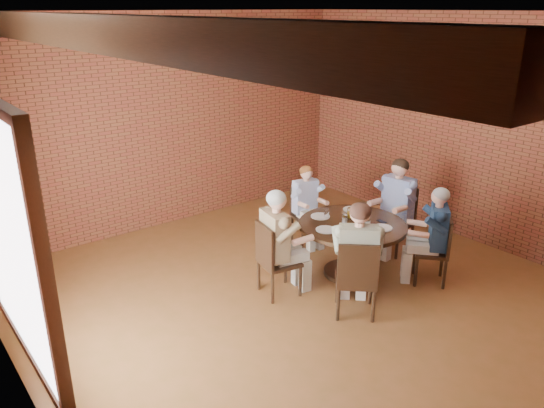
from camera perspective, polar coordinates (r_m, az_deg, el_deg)
floor at (r=6.69m, az=4.69°, el=-10.62°), size 7.00×7.00×0.00m
ceiling at (r=5.74m, az=5.72°, el=19.89°), size 7.00×7.00×0.00m
wall_back at (r=8.80m, az=-10.73°, el=8.66°), size 7.00×0.00×7.00m
wall_left at (r=4.57m, az=-26.33°, el=-4.30°), size 0.00×7.00×7.00m
wall_right at (r=8.49m, az=21.57°, el=7.17°), size 0.00×7.00×7.00m
ceiling_beam at (r=4.43m, az=-19.19°, el=17.08°), size 0.22×6.90×0.26m
window at (r=4.97m, az=-26.50°, el=-3.04°), size 0.10×2.16×2.36m
dining_table at (r=7.20m, az=8.58°, el=-3.71°), size 1.43×1.43×0.75m
chair_a at (r=8.09m, az=13.37°, el=-1.28°), size 0.52×0.52×0.98m
diner_a at (r=7.95m, az=13.10°, el=-0.27°), size 0.78×0.67×1.41m
chair_b at (r=8.14m, az=3.46°, el=-0.93°), size 0.44×0.44×0.88m
diner_b at (r=8.03m, az=3.75°, el=-0.21°), size 0.56×0.65×1.23m
chair_c at (r=6.63m, az=0.08°, el=-5.75°), size 0.53×0.53×0.97m
diner_c at (r=6.59m, az=0.80°, el=-4.24°), size 0.78×0.68×1.39m
chair_d at (r=6.24m, az=9.10°, el=-7.72°), size 0.66×0.66×0.98m
diner_d at (r=6.25m, az=9.13°, el=-5.85°), size 0.90×0.91×1.41m
chair_e at (r=7.26m, az=17.42°, el=-4.46°), size 0.59×0.59×0.93m
diner_e at (r=7.19m, az=16.90°, el=-3.32°), size 0.81×0.82×1.31m
plate_a at (r=7.57m, az=8.63°, el=-0.59°), size 0.26×0.26×0.01m
plate_b at (r=7.28m, az=5.22°, el=-1.33°), size 0.26×0.26×0.01m
plate_c at (r=6.85m, az=5.81°, el=-2.76°), size 0.26×0.26×0.01m
plate_d at (r=7.02m, az=11.77°, el=-2.52°), size 0.26×0.26×0.01m
glass_a at (r=7.36m, az=9.37°, el=-0.75°), size 0.07×0.07×0.14m
glass_b at (r=7.27m, az=8.36°, el=-0.94°), size 0.07×0.07×0.14m
glass_c at (r=7.21m, az=5.89°, el=-1.03°), size 0.07×0.07×0.14m
glass_d at (r=7.04m, az=7.83°, el=-1.65°), size 0.07×0.07×0.14m
glass_e at (r=6.75m, az=8.42°, el=-2.67°), size 0.07×0.07×0.14m
glass_f at (r=6.80m, az=10.84°, el=-2.65°), size 0.07×0.07×0.14m
glass_g at (r=6.97m, az=10.24°, el=-2.03°), size 0.07×0.07×0.14m
smartphone at (r=7.23m, az=11.70°, el=-1.84°), size 0.08×0.14×0.01m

